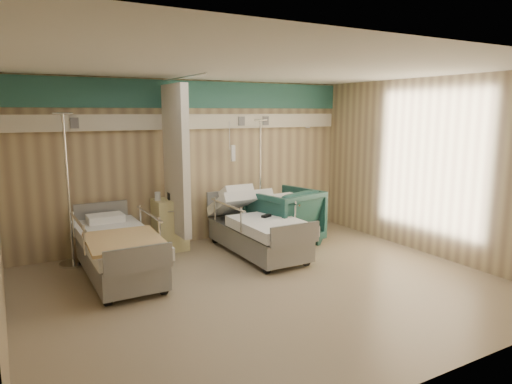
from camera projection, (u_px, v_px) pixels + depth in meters
ground at (267, 287)px, 5.99m from camera, size 6.00×5.00×0.00m
room_walls at (255, 143)px, 5.87m from camera, size 6.04×5.04×2.82m
bed_right at (257, 235)px, 7.34m from camera, size 1.00×2.16×0.63m
bed_left at (119, 255)px, 6.27m from camera, size 1.00×2.16×0.63m
bedside_cabinet at (170, 225)px, 7.53m from camera, size 0.50×0.48×0.85m
visitor_armchair at (284, 217)px, 7.81m from camera, size 1.24×1.26×0.97m
waffle_blanket at (285, 187)px, 7.69m from camera, size 0.62×0.55×0.07m
iv_stand_right at (260, 214)px, 8.22m from camera, size 0.38×0.38×2.14m
iv_stand_left at (71, 235)px, 6.76m from camera, size 0.40×0.40×2.25m
call_remote at (266, 216)px, 7.17m from camera, size 0.19×0.13×0.04m
tan_blanket at (124, 240)px, 5.81m from camera, size 0.97×1.19×0.04m
toiletry_bag at (174, 196)px, 7.47m from camera, size 0.23×0.17×0.11m
white_cup at (158, 196)px, 7.37m from camera, size 0.11×0.11×0.14m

